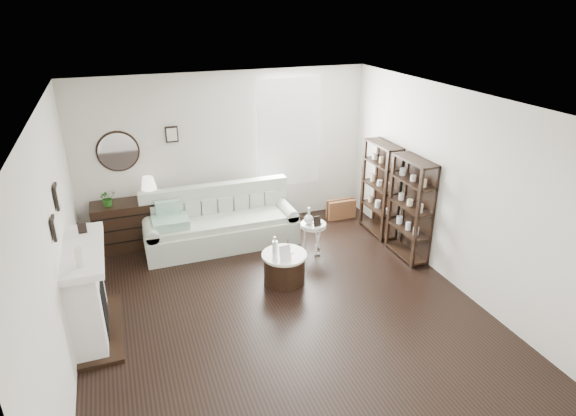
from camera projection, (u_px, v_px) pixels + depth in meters
name	position (u px, v px, depth m)	size (l,w,h in m)	color
room	(269.00, 135.00, 8.29)	(5.50, 5.50, 5.50)	black
fireplace	(88.00, 295.00, 5.68)	(0.50, 1.40, 1.84)	white
shelf_unit_far	(380.00, 189.00, 8.12)	(0.30, 0.80, 1.60)	black
shelf_unit_near	(410.00, 209.00, 7.35)	(0.30, 0.80, 1.60)	black
sofa	(220.00, 226.00, 7.93)	(2.46, 0.85, 0.95)	#A4AF9C
quilt	(170.00, 222.00, 7.47)	(0.55, 0.45, 0.14)	#227E58
suitcase	(341.00, 209.00, 8.91)	(0.53, 0.18, 0.35)	brown
dresser	(132.00, 224.00, 7.80)	(1.17, 0.50, 0.78)	black
table_lamp	(149.00, 188.00, 7.68)	(0.24, 0.24, 0.38)	#F1E4CB
potted_plant	(108.00, 198.00, 7.46)	(0.24, 0.21, 0.27)	#205618
drum_table	(284.00, 267.00, 6.87)	(0.64, 0.64, 0.45)	black
pedestal_table	(313.00, 226.00, 7.60)	(0.41, 0.41, 0.50)	white
eiffel_drum	(288.00, 246.00, 6.81)	(0.10, 0.10, 0.18)	black
bottle_drum	(275.00, 248.00, 6.60)	(0.08, 0.08, 0.33)	silver
card_frame_drum	(285.00, 253.00, 6.59)	(0.16, 0.01, 0.22)	silver
eiffel_ped	(317.00, 217.00, 7.60)	(0.11, 0.11, 0.18)	black
flask_ped	(309.00, 216.00, 7.52)	(0.15, 0.15, 0.27)	silver
card_frame_ped	(317.00, 221.00, 7.47)	(0.12, 0.01, 0.16)	black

